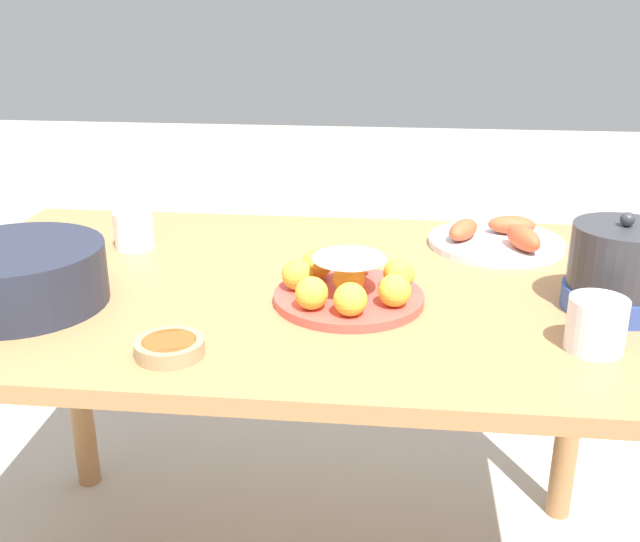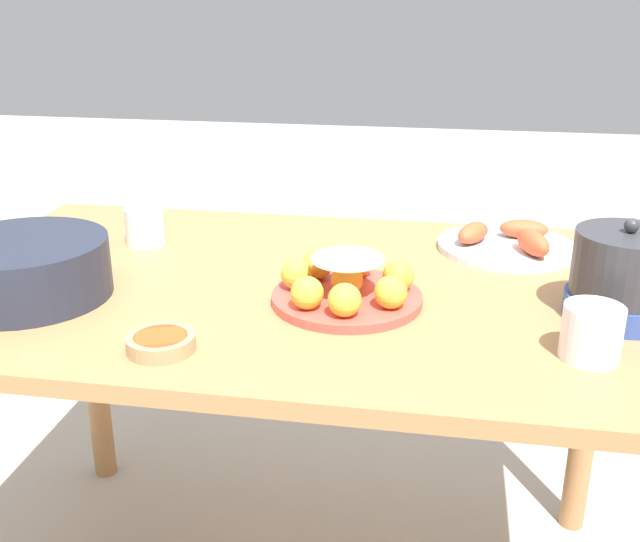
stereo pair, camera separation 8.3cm
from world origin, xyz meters
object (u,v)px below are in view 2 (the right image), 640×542
object	(u,v)px
dining_table	(296,333)
warming_pot	(624,277)
serving_bowl	(25,267)
cup_far	(592,332)
cake_plate	(346,285)
cup_near	(145,226)
sauce_bowl	(161,342)
seafood_platter	(508,242)

from	to	relation	value
dining_table	warming_pot	xyz separation A→B (m)	(-0.56, 0.06, 0.18)
serving_bowl	warming_pot	xyz separation A→B (m)	(-1.01, -0.09, 0.02)
cup_far	cake_plate	bearing A→B (deg)	-20.28
cup_near	warming_pot	world-z (taller)	warming_pot
cake_plate	sauce_bowl	xyz separation A→B (m)	(0.25, 0.23, -0.02)
serving_bowl	cup_far	size ratio (longest dim) A/B	3.33
dining_table	cup_far	world-z (taller)	cup_far
cake_plate	serving_bowl	world-z (taller)	serving_bowl
cake_plate	cup_near	distance (m)	0.52
sauce_bowl	seafood_platter	bearing A→B (deg)	-134.12
dining_table	seafood_platter	xyz separation A→B (m)	(-0.40, -0.25, 0.12)
seafood_platter	warming_pot	size ratio (longest dim) A/B	1.58
cake_plate	serving_bowl	size ratio (longest dim) A/B	0.89
dining_table	sauce_bowl	bearing A→B (deg)	65.36
cup_near	cup_far	size ratio (longest dim) A/B	0.93
cake_plate	cup_near	size ratio (longest dim) A/B	3.19
sauce_bowl	seafood_platter	distance (m)	0.78
cake_plate	warming_pot	world-z (taller)	warming_pot
cup_far	serving_bowl	bearing A→B (deg)	-4.42
cake_plate	dining_table	bearing A→B (deg)	-37.12
cake_plate	cup_near	bearing A→B (deg)	-27.26
dining_table	seafood_platter	size ratio (longest dim) A/B	4.78
serving_bowl	warming_pot	bearing A→B (deg)	-175.02
seafood_platter	cup_near	distance (m)	0.76
cup_near	cup_far	xyz separation A→B (m)	(-0.85, 0.38, 0.00)
serving_bowl	dining_table	bearing A→B (deg)	-161.61
cup_far	warming_pot	size ratio (longest dim) A/B	0.49
sauce_bowl	cake_plate	bearing A→B (deg)	-137.52
serving_bowl	seafood_platter	world-z (taller)	serving_bowl
serving_bowl	cup_near	xyz separation A→B (m)	(-0.09, -0.31, -0.02)
sauce_bowl	cup_far	world-z (taller)	cup_far
serving_bowl	cup_far	bearing A→B (deg)	175.58
cup_near	cup_far	distance (m)	0.93
cup_far	warming_pot	xyz separation A→B (m)	(-0.07, -0.16, 0.03)
cake_plate	seafood_platter	world-z (taller)	cake_plate
dining_table	cup_far	size ratio (longest dim) A/B	15.46
serving_bowl	sauce_bowl	size ratio (longest dim) A/B	2.81
serving_bowl	sauce_bowl	distance (m)	0.35
cake_plate	serving_bowl	distance (m)	0.56
cake_plate	cup_far	xyz separation A→B (m)	(-0.38, 0.14, 0.01)
dining_table	cup_far	xyz separation A→B (m)	(-0.49, 0.22, 0.15)
serving_bowl	seafood_platter	distance (m)	0.94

